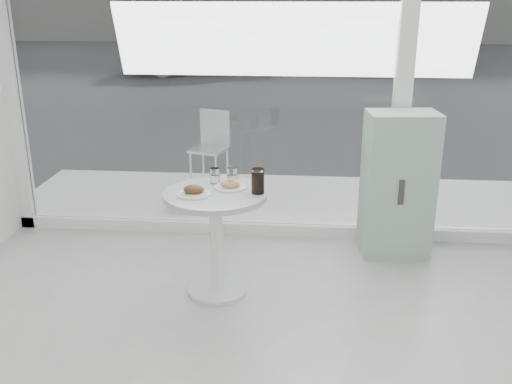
# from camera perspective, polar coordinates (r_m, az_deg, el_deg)

# --- Properties ---
(room_shell) EXTENTS (6.00, 6.00, 6.00)m
(room_shell) POSITION_cam_1_polar(r_m,az_deg,el_deg) (1.22, 0.40, 11.60)
(room_shell) COLOR white
(room_shell) RESTS_ON ground
(storefront) EXTENTS (5.00, 0.14, 3.00)m
(storefront) POSITION_cam_1_polar(r_m,az_deg,el_deg) (4.78, 4.75, 14.94)
(storefront) COLOR white
(storefront) RESTS_ON ground
(main_table) EXTENTS (0.72, 0.72, 0.77)m
(main_table) POSITION_cam_1_polar(r_m,az_deg,el_deg) (4.02, -4.03, -2.97)
(main_table) COLOR white
(main_table) RESTS_ON ground
(patio_deck) EXTENTS (5.60, 1.60, 0.05)m
(patio_deck) POSITION_cam_1_polar(r_m,az_deg,el_deg) (5.93, 3.64, -0.89)
(patio_deck) COLOR silver
(patio_deck) RESTS_ON ground
(street) EXTENTS (40.00, 24.00, 0.00)m
(street) POSITION_cam_1_polar(r_m,az_deg,el_deg) (17.89, 4.61, 12.59)
(street) COLOR #343434
(street) RESTS_ON ground
(mint_cabinet) EXTENTS (0.59, 0.42, 1.19)m
(mint_cabinet) POSITION_cam_1_polar(r_m,az_deg,el_deg) (4.77, 13.98, 0.72)
(mint_cabinet) COLOR #92BAA5
(mint_cabinet) RESTS_ON ground
(patio_chair) EXTENTS (0.44, 0.44, 0.82)m
(patio_chair) POSITION_cam_1_polar(r_m,az_deg,el_deg) (6.29, -4.49, 4.92)
(patio_chair) COLOR white
(patio_chair) RESTS_ON patio_deck
(car_white) EXTENTS (4.79, 3.01, 1.52)m
(car_white) POSITION_cam_1_polar(r_m,az_deg,el_deg) (15.93, -5.15, 14.51)
(car_white) COLOR silver
(car_white) RESTS_ON street
(car_silver) EXTENTS (4.28, 2.58, 1.33)m
(car_silver) POSITION_cam_1_polar(r_m,az_deg,el_deg) (17.23, 12.07, 14.22)
(car_silver) COLOR #B2B4BA
(car_silver) RESTS_ON street
(plate_fritter) EXTENTS (0.23, 0.23, 0.07)m
(plate_fritter) POSITION_cam_1_polar(r_m,az_deg,el_deg) (3.89, -6.19, 0.09)
(plate_fritter) COLOR white
(plate_fritter) RESTS_ON main_table
(plate_donut) EXTENTS (0.23, 0.23, 0.06)m
(plate_donut) POSITION_cam_1_polar(r_m,az_deg,el_deg) (4.01, -2.57, 0.69)
(plate_donut) COLOR white
(plate_donut) RESTS_ON main_table
(water_tumbler_a) EXTENTS (0.07, 0.07, 0.11)m
(water_tumbler_a) POSITION_cam_1_polar(r_m,az_deg,el_deg) (4.11, -4.14, 1.55)
(water_tumbler_a) COLOR white
(water_tumbler_a) RESTS_ON main_table
(water_tumbler_b) EXTENTS (0.07, 0.07, 0.12)m
(water_tumbler_b) POSITION_cam_1_polar(r_m,az_deg,el_deg) (4.10, -2.39, 1.56)
(water_tumbler_b) COLOR white
(water_tumbler_b) RESTS_ON main_table
(cola_glass) EXTENTS (0.09, 0.09, 0.17)m
(cola_glass) POSITION_cam_1_polar(r_m,az_deg,el_deg) (3.89, 0.19, 1.05)
(cola_glass) COLOR white
(cola_glass) RESTS_ON main_table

